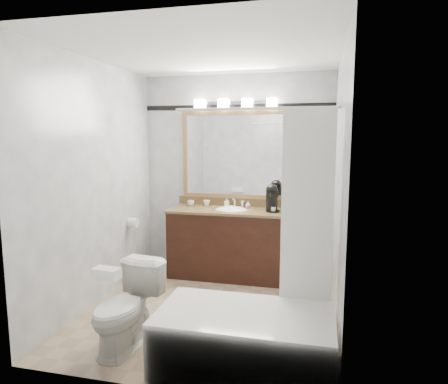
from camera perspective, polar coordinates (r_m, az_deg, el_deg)
The scene contains 15 objects.
room at distance 3.84m, azimuth -2.20°, elevation 0.68°, with size 2.42×2.62×2.52m.
vanity at distance 4.97m, azimuth 1.05°, elevation -7.13°, with size 1.53×0.58×0.97m.
mirror at distance 5.06m, azimuth 1.73°, elevation 5.30°, with size 1.40×0.04×1.10m.
vanity_light_bar at distance 5.02m, azimuth 1.63°, elevation 12.51°, with size 1.02×0.14×0.12m.
accent_stripe at distance 5.08m, azimuth 1.79°, elevation 12.08°, with size 2.40×0.01×0.06m, color black.
bathtub at distance 3.16m, azimuth 3.47°, elevation -19.46°, with size 1.30×0.75×1.96m.
tp_roll at distance 4.96m, azimuth -12.87°, elevation -4.30°, with size 0.12×0.12×0.11m, color white.
toilet at distance 3.49m, azimuth -13.85°, elevation -15.77°, with size 0.39×0.68×0.69m, color white.
tissue_box at distance 3.12m, azimuth -16.45°, elevation -11.10°, with size 0.20×0.11×0.08m, color white.
coffee_maker at distance 4.78m, azimuth 6.85°, elevation -0.75°, with size 0.18×0.21×0.32m.
cup_left at distance 5.16m, azimuth -4.76°, elevation -1.57°, with size 0.09×0.09×0.07m, color white.
cup_right at distance 5.10m, azimuth -2.50°, elevation -1.61°, with size 0.08×0.08×0.08m, color white.
soap_bottle_a at distance 5.02m, azimuth 0.40°, elevation -1.55°, with size 0.05×0.05×0.11m, color white.
soap_bottle_b at distance 4.99m, azimuth 3.44°, elevation -1.81°, with size 0.06×0.06×0.08m, color white.
soap_bar at distance 4.99m, azimuth 1.10°, elevation -2.11°, with size 0.08×0.05×0.02m, color beige.
Camera 1 is at (1.03, -3.67, 1.74)m, focal length 32.00 mm.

